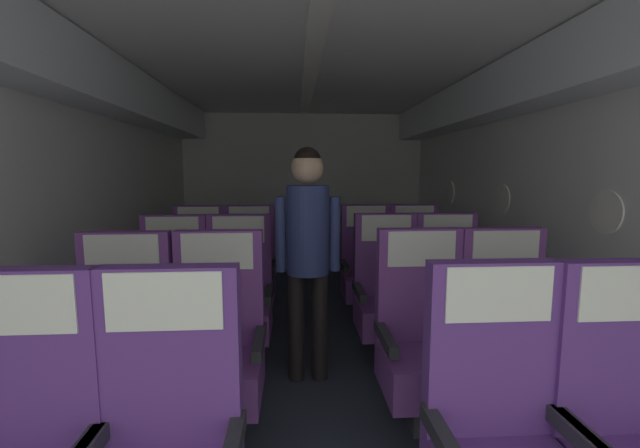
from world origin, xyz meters
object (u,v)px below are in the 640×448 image
(seat_b_left_window, at_px, (121,355))
(seat_b_right_window, at_px, (424,345))
(seat_c_left_aisle, at_px, (239,301))
(seat_b_right_aisle, at_px, (508,343))
(seat_d_left_aisle, at_px, (249,272))
(seat_c_left_window, at_px, (172,302))
(seat_c_right_window, at_px, (387,298))
(seat_c_right_aisle, at_px, (449,297))
(seat_b_left_aisle, at_px, (217,351))
(seat_d_right_aisle, at_px, (416,270))
(seat_d_right_window, at_px, (367,271))
(seat_a_right_aisle, at_px, (637,447))
(seat_d_left_window, at_px, (198,273))
(flight_attendant, at_px, (308,240))

(seat_b_left_window, relative_size, seat_b_right_window, 1.00)
(seat_b_left_window, relative_size, seat_c_left_aisle, 1.00)
(seat_b_right_aisle, distance_m, seat_d_left_aisle, 2.38)
(seat_c_left_window, bearing_deg, seat_c_right_window, 0.30)
(seat_c_left_aisle, bearing_deg, seat_c_left_window, -179.76)
(seat_b_right_aisle, height_order, seat_c_right_aisle, same)
(seat_b_left_aisle, bearing_deg, seat_d_right_aisle, 46.73)
(seat_c_right_aisle, height_order, seat_d_right_window, same)
(seat_a_right_aisle, xyz_separation_m, seat_d_left_aisle, (-1.63, 2.60, 0.00))
(seat_a_right_aisle, bearing_deg, seat_b_right_aisle, 89.64)
(seat_a_right_aisle, height_order, seat_c_right_window, same)
(seat_d_right_window, bearing_deg, seat_c_right_window, -89.57)
(seat_d_left_window, height_order, seat_d_right_window, same)
(seat_b_left_aisle, xyz_separation_m, seat_c_left_window, (-0.49, 0.85, 0.00))
(seat_b_left_aisle, xyz_separation_m, seat_c_right_window, (1.13, 0.86, 0.00))
(seat_b_right_aisle, height_order, seat_c_right_window, same)
(seat_b_right_window, relative_size, seat_c_right_window, 1.00)
(seat_b_left_window, bearing_deg, seat_d_left_aisle, 74.63)
(seat_d_left_window, distance_m, seat_d_right_aisle, 2.10)
(seat_d_right_window, bearing_deg, seat_d_left_aisle, 178.88)
(seat_a_right_aisle, bearing_deg, seat_b_left_window, 157.91)
(seat_b_left_aisle, height_order, seat_c_right_aisle, same)
(seat_d_left_aisle, bearing_deg, seat_a_right_aisle, -57.99)
(seat_c_left_window, xyz_separation_m, seat_c_right_window, (1.61, 0.01, 0.00))
(seat_a_right_aisle, bearing_deg, seat_b_right_window, 118.64)
(seat_b_left_window, height_order, seat_b_right_window, same)
(seat_b_right_aisle, xyz_separation_m, seat_c_left_window, (-2.10, 0.86, 0.00))
(seat_b_right_window, distance_m, seat_d_right_window, 1.71)
(seat_b_left_aisle, bearing_deg, flight_attendant, 46.91)
(seat_d_right_aisle, bearing_deg, seat_c_left_window, -157.69)
(seat_a_right_aisle, xyz_separation_m, seat_c_right_window, (-0.48, 1.73, 0.00))
(seat_c_right_aisle, distance_m, flight_attendant, 1.25)
(flight_attendant, bearing_deg, seat_b_right_window, -43.23)
(seat_c_right_aisle, bearing_deg, seat_b_left_window, -157.64)
(seat_d_right_aisle, bearing_deg, seat_b_left_window, -140.68)
(seat_c_left_window, height_order, seat_c_right_aisle, same)
(seat_a_right_aisle, relative_size, seat_d_left_window, 1.00)
(seat_b_left_aisle, xyz_separation_m, seat_c_right_aisle, (1.61, 0.85, 0.00))
(seat_c_right_window, height_order, seat_d_left_aisle, same)
(seat_b_left_window, bearing_deg, seat_a_right_aisle, -22.09)
(seat_c_left_window, bearing_deg, seat_d_left_window, 90.71)
(seat_b_right_window, bearing_deg, seat_c_right_aisle, 60.58)
(seat_c_left_window, relative_size, seat_c_right_window, 1.00)
(seat_b_right_window, xyz_separation_m, seat_c_right_window, (-0.00, 0.85, 0.00))
(seat_a_right_aisle, bearing_deg, seat_c_left_window, 140.64)
(seat_a_right_aisle, bearing_deg, seat_d_right_window, 100.71)
(seat_b_left_aisle, bearing_deg, seat_b_right_window, 0.10)
(seat_d_right_aisle, height_order, flight_attendant, flight_attendant)
(seat_c_right_aisle, bearing_deg, seat_c_right_window, 179.37)
(seat_c_right_window, relative_size, seat_d_right_aisle, 1.00)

